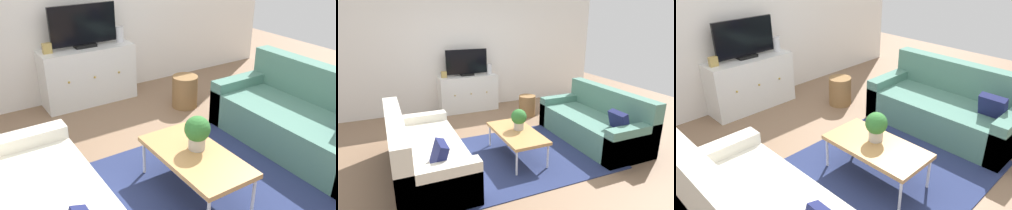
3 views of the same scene
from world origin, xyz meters
The scene contains 12 objects.
ground_plane centered at (0.00, 0.00, 0.00)m, with size 10.00×10.00×0.00m, color #84664C.
wall_back centered at (0.00, 2.55, 1.35)m, with size 6.40×0.12×2.70m, color white.
area_rug centered at (0.00, -0.15, 0.01)m, with size 2.50×1.90×0.01m, color navy.
couch_left_side centered at (-1.44, -0.10, 0.28)m, with size 0.90×1.90×0.85m.
couch_right_side centered at (1.44, -0.10, 0.28)m, with size 0.90×1.90×0.85m.
coffee_table centered at (-0.06, -0.14, 0.37)m, with size 0.55×1.06×0.40m.
potted_plant centered at (0.00, -0.07, 0.58)m, with size 0.23×0.23×0.31m.
tv_console centered at (-0.07, 2.27, 0.39)m, with size 1.25×0.47×0.77m.
flat_screen_tv centered at (-0.07, 2.29, 1.05)m, with size 0.89×0.16×0.55m.
glass_vase centered at (0.43, 2.27, 0.88)m, with size 0.11×0.11×0.21m, color silver.
mantel_clock centered at (-0.58, 2.27, 0.84)m, with size 0.11×0.07×0.13m, color tan.
wicker_basket centered at (0.93, 1.41, 0.22)m, with size 0.34×0.34×0.43m, color olive.
Camera 2 is at (-1.79, -3.66, 2.05)m, focal length 31.08 mm.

